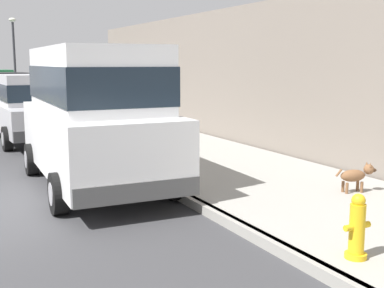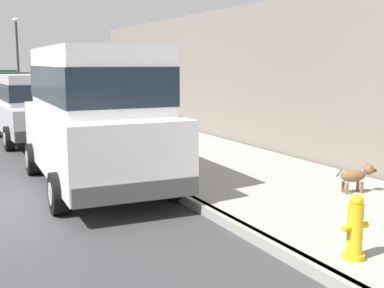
% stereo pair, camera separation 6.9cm
% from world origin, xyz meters
% --- Properties ---
extents(curb, '(0.16, 64.00, 0.14)m').
position_xyz_m(curb, '(3.20, 0.00, 0.07)').
color(curb, gray).
rests_on(curb, ground).
extents(sidewalk, '(3.60, 64.00, 0.14)m').
position_xyz_m(sidewalk, '(5.00, 0.00, 0.07)').
color(sidewalk, '#99968E').
rests_on(sidewalk, ground).
extents(car_white_van, '(2.26, 4.97, 2.52)m').
position_xyz_m(car_white_van, '(2.22, 0.72, 1.39)').
color(car_white_van, white).
rests_on(car_white_van, ground).
extents(car_silver_sedan, '(2.12, 4.64, 1.92)m').
position_xyz_m(car_silver_sedan, '(2.12, 6.79, 0.98)').
color(car_silver_sedan, '#BCBCC1').
rests_on(car_silver_sedan, ground).
extents(car_black_hatchback, '(2.02, 3.84, 1.88)m').
position_xyz_m(car_black_hatchback, '(2.10, 12.33, 0.98)').
color(car_black_hatchback, black).
rests_on(car_black_hatchback, ground).
extents(dog_brown, '(0.75, 0.29, 0.49)m').
position_xyz_m(dog_brown, '(5.76, -2.17, 0.43)').
color(dog_brown, brown).
rests_on(dog_brown, sidewalk).
extents(fire_hydrant, '(0.34, 0.24, 0.72)m').
position_xyz_m(fire_hydrant, '(3.65, -4.29, 0.48)').
color(fire_hydrant, gold).
rests_on(fire_hydrant, sidewalk).
extents(street_lamp, '(0.36, 0.36, 4.42)m').
position_xyz_m(street_lamp, '(3.55, 20.07, 2.91)').
color(street_lamp, '#2D2D33').
rests_on(street_lamp, sidewalk).
extents(building_facade, '(0.50, 20.00, 3.71)m').
position_xyz_m(building_facade, '(7.10, 4.32, 1.86)').
color(building_facade, slate).
rests_on(building_facade, ground).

